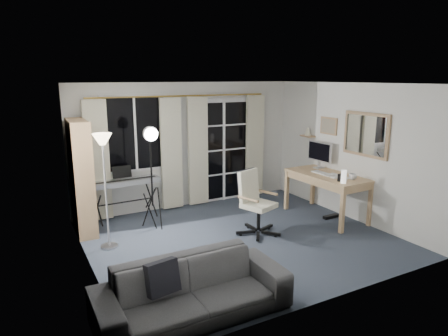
{
  "coord_description": "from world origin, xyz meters",
  "views": [
    {
      "loc": [
        -3.02,
        -5.06,
        2.5
      ],
      "look_at": [
        -0.1,
        0.35,
        1.09
      ],
      "focal_mm": 32.0,
      "sensor_mm": 36.0,
      "label": 1
    }
  ],
  "objects_px": {
    "bookshelf": "(80,181)",
    "sofa": "(192,281)",
    "office_chair": "(253,197)",
    "desk": "(327,180)",
    "mug": "(353,176)",
    "keyboard_piano": "(124,183)",
    "monitor": "(320,152)",
    "studio_light": "(151,146)",
    "torchiere_lamp": "(103,157)"
  },
  "relations": [
    {
      "from": "keyboard_piano",
      "to": "desk",
      "type": "xyz_separation_m",
      "value": [
        3.24,
        -1.56,
        0.02
      ]
    },
    {
      "from": "torchiere_lamp",
      "to": "studio_light",
      "type": "height_order",
      "value": "studio_light"
    },
    {
      "from": "keyboard_piano",
      "to": "mug",
      "type": "relative_size",
      "value": 9.55
    },
    {
      "from": "keyboard_piano",
      "to": "monitor",
      "type": "height_order",
      "value": "monitor"
    },
    {
      "from": "office_chair",
      "to": "mug",
      "type": "height_order",
      "value": "office_chair"
    },
    {
      "from": "desk",
      "to": "office_chair",
      "type": "bearing_deg",
      "value": 177.74
    },
    {
      "from": "bookshelf",
      "to": "mug",
      "type": "distance_m",
      "value": 4.49
    },
    {
      "from": "keyboard_piano",
      "to": "studio_light",
      "type": "xyz_separation_m",
      "value": [
        0.3,
        -0.65,
        0.73
      ]
    },
    {
      "from": "keyboard_piano",
      "to": "monitor",
      "type": "distance_m",
      "value": 3.64
    },
    {
      "from": "keyboard_piano",
      "to": "sofa",
      "type": "bearing_deg",
      "value": -94.35
    },
    {
      "from": "office_chair",
      "to": "desk",
      "type": "distance_m",
      "value": 1.56
    },
    {
      "from": "bookshelf",
      "to": "office_chair",
      "type": "height_order",
      "value": "bookshelf"
    },
    {
      "from": "monitor",
      "to": "bookshelf",
      "type": "bearing_deg",
      "value": 166.12
    },
    {
      "from": "torchiere_lamp",
      "to": "sofa",
      "type": "distance_m",
      "value": 2.45
    },
    {
      "from": "studio_light",
      "to": "torchiere_lamp",
      "type": "bearing_deg",
      "value": -147.17
    },
    {
      "from": "bookshelf",
      "to": "studio_light",
      "type": "relative_size",
      "value": 1.05
    },
    {
      "from": "bookshelf",
      "to": "mug",
      "type": "bearing_deg",
      "value": -22.11
    },
    {
      "from": "bookshelf",
      "to": "office_chair",
      "type": "relative_size",
      "value": 1.78
    },
    {
      "from": "bookshelf",
      "to": "sofa",
      "type": "height_order",
      "value": "bookshelf"
    },
    {
      "from": "bookshelf",
      "to": "monitor",
      "type": "relative_size",
      "value": 3.19
    },
    {
      "from": "office_chair",
      "to": "sofa",
      "type": "xyz_separation_m",
      "value": [
        -1.82,
        -1.69,
        -0.21
      ]
    },
    {
      "from": "mug",
      "to": "torchiere_lamp",
      "type": "bearing_deg",
      "value": 165.14
    },
    {
      "from": "mug",
      "to": "office_chair",
      "type": "bearing_deg",
      "value": 163.04
    },
    {
      "from": "monitor",
      "to": "mug",
      "type": "height_order",
      "value": "monitor"
    },
    {
      "from": "desk",
      "to": "mug",
      "type": "bearing_deg",
      "value": -80.73
    },
    {
      "from": "torchiere_lamp",
      "to": "keyboard_piano",
      "type": "distance_m",
      "value": 1.35
    },
    {
      "from": "studio_light",
      "to": "desk",
      "type": "distance_m",
      "value": 3.16
    },
    {
      "from": "mug",
      "to": "keyboard_piano",
      "type": "bearing_deg",
      "value": 148.38
    },
    {
      "from": "keyboard_piano",
      "to": "studio_light",
      "type": "distance_m",
      "value": 1.02
    },
    {
      "from": "torchiere_lamp",
      "to": "desk",
      "type": "bearing_deg",
      "value": -7.95
    },
    {
      "from": "desk",
      "to": "sofa",
      "type": "distance_m",
      "value": 3.79
    },
    {
      "from": "bookshelf",
      "to": "mug",
      "type": "height_order",
      "value": "bookshelf"
    },
    {
      "from": "torchiere_lamp",
      "to": "studio_light",
      "type": "relative_size",
      "value": 0.97
    },
    {
      "from": "torchiere_lamp",
      "to": "studio_light",
      "type": "xyz_separation_m",
      "value": [
        0.83,
        0.38,
        0.03
      ]
    },
    {
      "from": "torchiere_lamp",
      "to": "desk",
      "type": "relative_size",
      "value": 1.13
    },
    {
      "from": "bookshelf",
      "to": "studio_light",
      "type": "xyz_separation_m",
      "value": [
        1.06,
        -0.42,
        0.54
      ]
    },
    {
      "from": "studio_light",
      "to": "monitor",
      "type": "distance_m",
      "value": 3.18
    },
    {
      "from": "office_chair",
      "to": "bookshelf",
      "type": "bearing_deg",
      "value": 132.04
    },
    {
      "from": "desk",
      "to": "keyboard_piano",
      "type": "bearing_deg",
      "value": 152.3
    },
    {
      "from": "bookshelf",
      "to": "studio_light",
      "type": "height_order",
      "value": "bookshelf"
    },
    {
      "from": "bookshelf",
      "to": "studio_light",
      "type": "bearing_deg",
      "value": -19.66
    },
    {
      "from": "studio_light",
      "to": "monitor",
      "type": "height_order",
      "value": "studio_light"
    },
    {
      "from": "office_chair",
      "to": "sofa",
      "type": "height_order",
      "value": "office_chair"
    },
    {
      "from": "keyboard_piano",
      "to": "studio_light",
      "type": "height_order",
      "value": "studio_light"
    },
    {
      "from": "keyboard_piano",
      "to": "mug",
      "type": "height_order",
      "value": "keyboard_piano"
    },
    {
      "from": "keyboard_piano",
      "to": "sofa",
      "type": "distance_m",
      "value": 3.26
    },
    {
      "from": "bookshelf",
      "to": "sofa",
      "type": "relative_size",
      "value": 0.9
    },
    {
      "from": "monitor",
      "to": "office_chair",
      "type": "bearing_deg",
      "value": -167.85
    },
    {
      "from": "desk",
      "to": "sofa",
      "type": "xyz_separation_m",
      "value": [
        -3.38,
        -1.69,
        -0.3
      ]
    },
    {
      "from": "torchiere_lamp",
      "to": "studio_light",
      "type": "bearing_deg",
      "value": 24.78
    }
  ]
}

